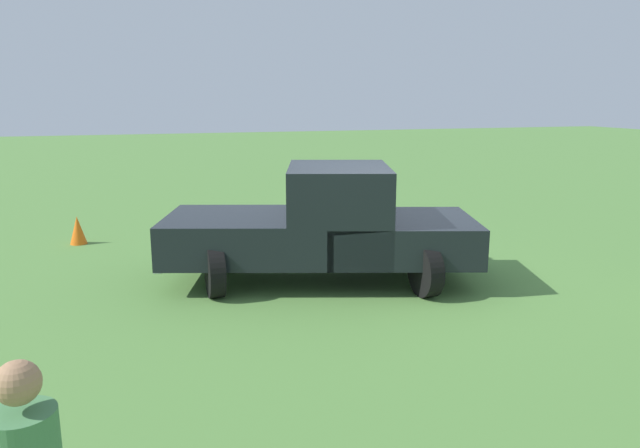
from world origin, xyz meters
TOP-DOWN VIEW (x-y plane):
  - ground_plane at (0.00, 0.00)m, footprint 80.00×80.00m
  - pickup_truck at (0.09, 0.60)m, footprint 3.19×5.06m
  - traffic_cone at (3.79, 4.51)m, footprint 0.32×0.32m

SIDE VIEW (x-z plane):
  - ground_plane at x=0.00m, z-range 0.00..0.00m
  - traffic_cone at x=3.79m, z-range 0.00..0.55m
  - pickup_truck at x=0.09m, z-range 0.02..1.82m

